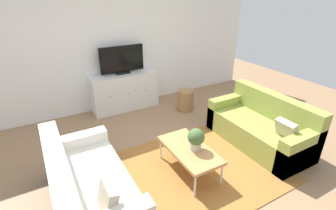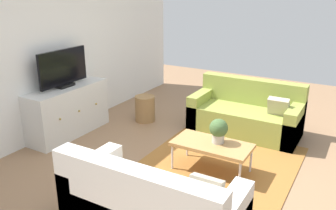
% 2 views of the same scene
% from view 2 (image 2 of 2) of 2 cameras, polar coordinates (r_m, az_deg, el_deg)
% --- Properties ---
extents(ground_plane, '(10.00, 10.00, 0.00)m').
position_cam_2_polar(ground_plane, '(4.69, 5.58, -9.96)').
color(ground_plane, '#997251').
extents(wall_back, '(6.40, 0.12, 2.70)m').
position_cam_2_polar(wall_back, '(5.71, -18.17, 8.91)').
color(wall_back, white).
rests_on(wall_back, ground_plane).
extents(area_rug, '(2.50, 1.90, 0.01)m').
position_cam_2_polar(area_rug, '(4.63, 7.30, -10.31)').
color(area_rug, '#9E662D').
rests_on(area_rug, ground_plane).
extents(couch_left_side, '(0.81, 1.67, 0.82)m').
position_cam_2_polar(couch_left_side, '(3.43, -3.09, -16.46)').
color(couch_left_side, silver).
rests_on(couch_left_side, ground_plane).
extents(couch_right_side, '(0.81, 1.67, 0.82)m').
position_cam_2_polar(couch_right_side, '(5.77, 12.59, -1.57)').
color(couch_right_side, olive).
rests_on(couch_right_side, ground_plane).
extents(coffee_table, '(0.50, 0.97, 0.38)m').
position_cam_2_polar(coffee_table, '(4.46, 7.07, -6.49)').
color(coffee_table, '#B7844C').
rests_on(coffee_table, ground_plane).
extents(potted_plant, '(0.23, 0.23, 0.31)m').
position_cam_2_polar(potted_plant, '(4.41, 8.15, -3.97)').
color(potted_plant, '#B7B2A8').
rests_on(potted_plant, coffee_table).
extents(tv_console, '(1.38, 0.47, 0.77)m').
position_cam_2_polar(tv_console, '(5.70, -15.76, -0.90)').
color(tv_console, silver).
rests_on(tv_console, ground_plane).
extents(flat_screen_tv, '(0.91, 0.16, 0.57)m').
position_cam_2_polar(flat_screen_tv, '(5.53, -16.52, 5.65)').
color(flat_screen_tv, black).
rests_on(flat_screen_tv, tv_console).
extents(wicker_basket, '(0.34, 0.34, 0.44)m').
position_cam_2_polar(wicker_basket, '(6.09, -3.73, -0.57)').
color(wicker_basket, '#9E7547').
rests_on(wicker_basket, ground_plane).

